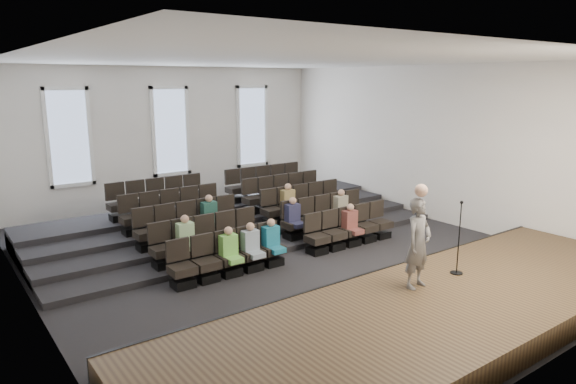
{
  "coord_description": "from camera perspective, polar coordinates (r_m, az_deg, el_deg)",
  "views": [
    {
      "loc": [
        -7.55,
        -10.62,
        4.51
      ],
      "look_at": [
        0.57,
        0.5,
        1.5
      ],
      "focal_mm": 32.0,
      "sensor_mm": 36.0,
      "label": 1
    }
  ],
  "objects": [
    {
      "name": "risers",
      "position": [
        16.3,
        -7.19,
        -3.13
      ],
      "size": [
        11.8,
        4.8,
        0.6
      ],
      "color": "black",
      "rests_on": "ground"
    },
    {
      "name": "wall_left",
      "position": [
        10.92,
        -27.43,
        0.31
      ],
      "size": [
        0.04,
        14.0,
        5.0
      ],
      "primitive_type": "cube",
      "color": "white",
      "rests_on": "ground"
    },
    {
      "name": "windows",
      "position": [
        19.21,
        -12.93,
        6.59
      ],
      "size": [
        8.44,
        0.1,
        3.24
      ],
      "color": "white",
      "rests_on": "wall_back"
    },
    {
      "name": "wall_front",
      "position": [
        8.6,
        27.54,
        -2.61
      ],
      "size": [
        12.0,
        0.04,
        5.0
      ],
      "primitive_type": "cube",
      "color": "white",
      "rests_on": "ground"
    },
    {
      "name": "ground",
      "position": [
        13.79,
        -0.7,
        -6.78
      ],
      "size": [
        14.0,
        14.0,
        0.0
      ],
      "primitive_type": "plane",
      "color": "black",
      "rests_on": "ground"
    },
    {
      "name": "wall_back",
      "position": [
        19.29,
        -12.98,
        6.02
      ],
      "size": [
        12.0,
        0.04,
        5.0
      ],
      "primitive_type": "cube",
      "color": "white",
      "rests_on": "ground"
    },
    {
      "name": "ceiling",
      "position": [
        13.04,
        -0.76,
        14.51
      ],
      "size": [
        12.0,
        14.0,
        0.02
      ],
      "primitive_type": "cube",
      "color": "white",
      "rests_on": "ground"
    },
    {
      "name": "wall_right",
      "position": [
        17.35,
        15.76,
        5.2
      ],
      "size": [
        0.04,
        14.0,
        5.0
      ],
      "primitive_type": "cube",
      "color": "white",
      "rests_on": "ground"
    },
    {
      "name": "stage",
      "position": [
        10.28,
        16.46,
        -12.7
      ],
      "size": [
        11.8,
        3.6,
        0.5
      ],
      "primitive_type": "cube",
      "color": "#4D3A21",
      "rests_on": "ground"
    },
    {
      "name": "stage_lip",
      "position": [
        11.33,
        9.27,
        -9.94
      ],
      "size": [
        11.8,
        0.06,
        0.52
      ],
      "primitive_type": "cube",
      "color": "black",
      "rests_on": "ground"
    },
    {
      "name": "audience",
      "position": [
        13.64,
        -1.75,
        -3.49
      ],
      "size": [
        5.45,
        2.64,
        1.1
      ],
      "color": "#74C64F",
      "rests_on": "seating_rows"
    },
    {
      "name": "seating_rows",
      "position": [
        14.82,
        -4.17,
        -2.7
      ],
      "size": [
        6.8,
        4.7,
        1.67
      ],
      "color": "black",
      "rests_on": "ground"
    },
    {
      "name": "mic_stand",
      "position": [
        11.43,
        18.36,
        -6.36
      ],
      "size": [
        0.27,
        0.27,
        1.59
      ],
      "color": "black",
      "rests_on": "stage"
    },
    {
      "name": "speaker",
      "position": [
        10.36,
        14.27,
        -5.55
      ],
      "size": [
        0.71,
        0.51,
        1.8
      ],
      "primitive_type": "imported",
      "rotation": [
        0.0,
        0.0,
        0.13
      ],
      "color": "#63605D",
      "rests_on": "stage"
    }
  ]
}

